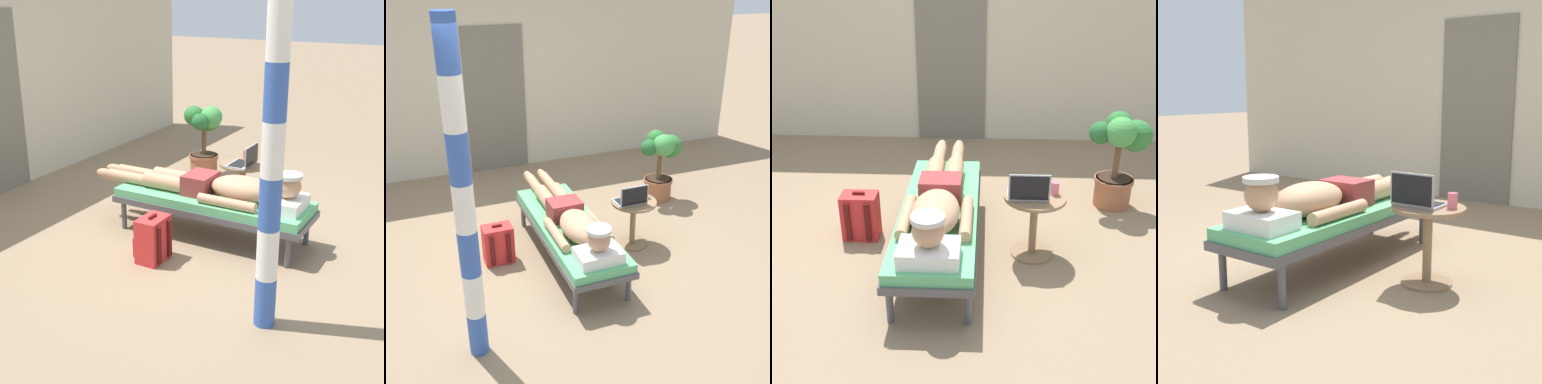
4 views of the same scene
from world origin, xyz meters
The scene contains 9 objects.
ground_plane centered at (0.00, 0.00, 0.00)m, with size 40.00×40.00×0.00m, color #8C7256.
house_wall_back centered at (0.02, 2.82, 1.35)m, with size 7.60×0.20×2.70m, color beige.
house_door_panel centered at (-0.07, 2.71, 1.02)m, with size 0.84×0.03×2.04m, color #6D6759.
lounge_chair centered at (0.02, 0.02, 0.35)m, with size 0.61×1.89×0.42m.
person_reclining centered at (0.02, -0.05, 0.52)m, with size 0.53×2.17×0.33m.
side_table centered at (0.76, 0.04, 0.36)m, with size 0.48×0.48×0.52m.
laptop centered at (0.70, -0.01, 0.58)m, with size 0.31×0.24×0.23m.
drink_glass centered at (0.91, 0.07, 0.57)m, with size 0.06×0.06×0.10m, color #D86672.
backpack centered at (-0.67, 0.25, 0.20)m, with size 0.30×0.26×0.42m.
Camera 4 is at (2.32, -2.95, 1.27)m, focal length 49.73 mm.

